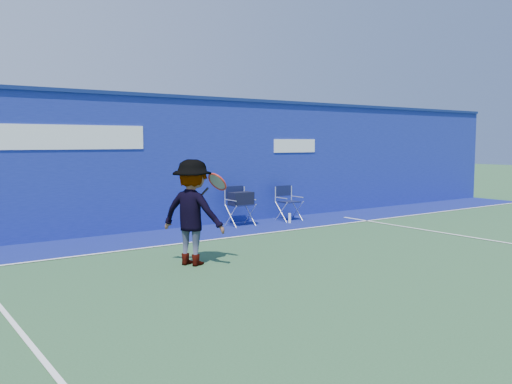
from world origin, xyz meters
TOP-DOWN VIEW (x-y plane):
  - ground at (0.00, 0.00)m, footprint 80.00×80.00m
  - stadium_wall at (-0.00, 5.20)m, footprint 24.00×0.50m
  - out_of_bounds_strip at (0.00, 4.10)m, footprint 24.00×1.80m
  - court_lines at (0.00, 0.60)m, footprint 24.00×12.00m
  - directors_chair_left at (1.48, 4.47)m, footprint 0.56×0.52m
  - directors_chair_right at (2.98, 4.47)m, footprint 0.53×0.47m
  - water_bottle at (2.70, 4.09)m, footprint 0.07×0.07m
  - tennis_player at (-1.46, 1.49)m, footprint 1.11×1.28m

SIDE VIEW (x-z plane):
  - ground at x=0.00m, z-range 0.00..0.00m
  - out_of_bounds_strip at x=0.00m, z-range 0.00..0.01m
  - court_lines at x=0.00m, z-range 0.01..0.01m
  - water_bottle at x=2.70m, z-range 0.00..0.25m
  - directors_chair_right at x=2.98m, z-range -0.16..0.72m
  - directors_chair_left at x=1.48m, z-range -0.07..0.87m
  - tennis_player at x=-1.46m, z-range 0.00..1.73m
  - stadium_wall at x=0.00m, z-range 0.01..3.09m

